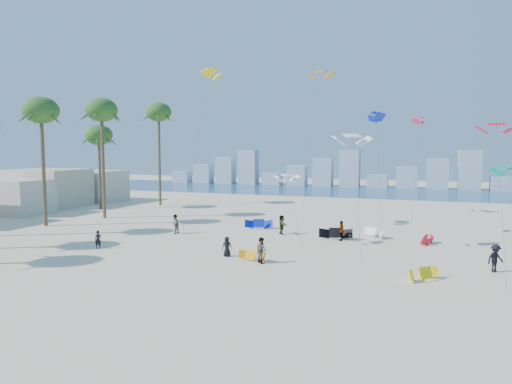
% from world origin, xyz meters
% --- Properties ---
extents(ground, '(220.00, 220.00, 0.00)m').
position_xyz_m(ground, '(0.00, 0.00, 0.00)').
color(ground, beige).
rests_on(ground, ground).
extents(ocean, '(220.00, 220.00, 0.00)m').
position_xyz_m(ocean, '(0.00, 72.00, 0.01)').
color(ocean, navy).
rests_on(ocean, ground).
extents(kitesurfer_near, '(0.66, 0.55, 1.53)m').
position_xyz_m(kitesurfer_near, '(-8.37, 8.48, 0.77)').
color(kitesurfer_near, black).
rests_on(kitesurfer_near, ground).
extents(kitesurfer_mid, '(1.17, 1.15, 1.90)m').
position_xyz_m(kitesurfer_mid, '(6.14, 8.66, 0.95)').
color(kitesurfer_mid, gray).
rests_on(kitesurfer_mid, ground).
extents(kitesurfers_far, '(33.26, 11.81, 1.93)m').
position_xyz_m(kitesurfers_far, '(8.45, 16.20, 0.92)').
color(kitesurfers_far, black).
rests_on(kitesurfers_far, ground).
extents(grounded_kites, '(19.28, 16.63, 0.99)m').
position_xyz_m(grounded_kites, '(9.81, 17.71, 0.44)').
color(grounded_kites, orange).
rests_on(grounded_kites, ground).
extents(flying_kites, '(36.70, 28.02, 18.48)m').
position_xyz_m(flying_kites, '(11.40, 22.21, 12.29)').
color(flying_kites, white).
rests_on(flying_kites, ground).
extents(palm_row, '(10.07, 44.80, 15.43)m').
position_xyz_m(palm_row, '(-21.91, 16.17, 11.82)').
color(palm_row, brown).
rests_on(palm_row, ground).
extents(beachfront_buildings, '(11.50, 43.00, 6.00)m').
position_xyz_m(beachfront_buildings, '(-33.69, 20.82, 2.67)').
color(beachfront_buildings, beige).
rests_on(beachfront_buildings, ground).
extents(distant_skyline, '(85.00, 3.00, 8.40)m').
position_xyz_m(distant_skyline, '(-1.19, 82.00, 3.09)').
color(distant_skyline, '#9EADBF').
rests_on(distant_skyline, ground).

